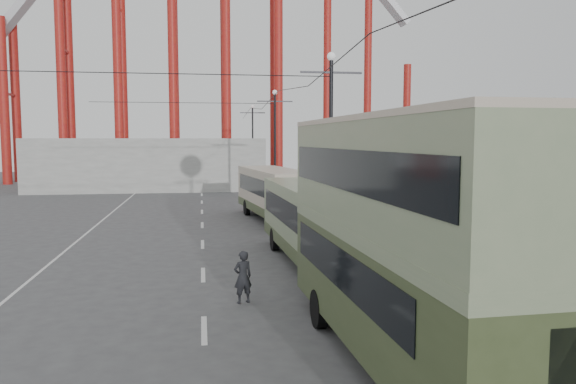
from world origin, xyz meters
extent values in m
cube|color=silver|center=(-1.00, 19.00, 0.01)|extent=(0.15, 82.00, 0.01)
cube|color=silver|center=(5.40, 20.00, 0.01)|extent=(0.12, 120.00, 0.01)
cube|color=silver|center=(-7.00, 20.00, 0.01)|extent=(0.12, 120.00, 0.01)
cylinder|color=black|center=(5.60, 18.00, 4.50)|extent=(0.20, 0.20, 9.00)
cylinder|color=black|center=(5.60, 18.00, 0.25)|extent=(0.44, 0.44, 0.50)
cube|color=black|center=(5.60, 18.00, 8.30)|extent=(3.20, 0.10, 0.10)
sphere|color=white|center=(5.60, 18.00, 9.10)|extent=(0.44, 0.44, 0.44)
cylinder|color=black|center=(5.60, 40.00, 4.50)|extent=(0.20, 0.20, 9.00)
cylinder|color=black|center=(5.60, 40.00, 0.25)|extent=(0.44, 0.44, 0.50)
cube|color=black|center=(5.60, 40.00, 8.30)|extent=(3.20, 0.10, 0.10)
sphere|color=white|center=(5.60, 40.00, 9.10)|extent=(0.44, 0.44, 0.44)
cylinder|color=black|center=(5.60, 62.00, 4.50)|extent=(0.20, 0.20, 9.00)
cylinder|color=black|center=(5.60, 62.00, 0.25)|extent=(0.44, 0.44, 0.50)
cube|color=black|center=(5.60, 62.00, 8.30)|extent=(3.20, 0.10, 0.10)
sphere|color=white|center=(5.60, 62.00, 9.10)|extent=(0.44, 0.44, 0.44)
cylinder|color=maroon|center=(-22.00, 55.00, 9.00)|extent=(1.00, 1.00, 18.00)
cylinder|color=maroon|center=(-22.00, 59.00, 9.00)|extent=(1.00, 1.00, 18.00)
cylinder|color=maroon|center=(-16.00, 55.00, 13.50)|extent=(1.00, 1.00, 27.00)
cylinder|color=maroon|center=(-16.00, 59.00, 13.50)|extent=(1.00, 1.00, 27.00)
cylinder|color=maroon|center=(-10.00, 55.00, 18.00)|extent=(1.00, 1.00, 36.00)
cylinder|color=maroon|center=(-10.00, 59.00, 18.00)|extent=(1.00, 1.00, 36.00)
cylinder|color=maroon|center=(14.00, 56.00, 15.00)|extent=(0.90, 0.90, 30.00)
cylinder|color=maroon|center=(19.00, 56.00, 11.00)|extent=(0.90, 0.90, 22.00)
cylinder|color=maroon|center=(24.00, 56.00, 7.00)|extent=(0.90, 0.90, 14.00)
cube|color=gray|center=(-6.00, 47.00, 2.50)|extent=(22.00, 10.00, 5.00)
cube|color=#354123|center=(3.22, 0.96, 1.66)|extent=(2.86, 10.15, 2.22)
cube|color=black|center=(3.22, 0.96, 2.11)|extent=(2.83, 8.14, 0.91)
cube|color=gray|center=(3.22, 0.96, 2.92)|extent=(2.88, 10.15, 0.30)
cube|color=gray|center=(3.22, 0.96, 4.18)|extent=(2.86, 10.15, 2.22)
cube|color=black|center=(3.22, 0.96, 4.28)|extent=(2.88, 9.55, 0.86)
cube|color=#B9A994|center=(3.22, 0.96, 5.35)|extent=(2.88, 10.15, 0.12)
cylinder|color=black|center=(1.98, 3.73, 0.50)|extent=(0.32, 1.02, 1.01)
cylinder|color=black|center=(4.26, 3.81, 0.50)|extent=(0.32, 1.02, 1.01)
cube|color=gray|center=(3.39, 10.82, 1.74)|extent=(2.87, 11.02, 2.39)
cube|color=black|center=(3.39, 10.82, 2.14)|extent=(2.86, 9.83, 0.94)
cube|color=#354123|center=(3.39, 10.82, 0.80)|extent=(2.90, 11.02, 0.50)
cube|color=gray|center=(3.39, 10.82, 3.01)|extent=(2.89, 11.02, 0.16)
cylinder|color=black|center=(2.16, 13.86, 0.50)|extent=(0.31, 1.00, 0.99)
cylinder|color=black|center=(4.41, 13.94, 0.50)|extent=(0.31, 1.00, 0.99)
cylinder|color=black|center=(2.39, 7.30, 0.50)|extent=(0.31, 1.00, 0.99)
cylinder|color=black|center=(4.64, 7.38, 0.50)|extent=(0.31, 1.00, 0.99)
cube|color=#B9A994|center=(3.34, 23.20, 1.75)|extent=(3.70, 10.25, 2.40)
cube|color=black|center=(3.34, 23.20, 2.15)|extent=(3.59, 9.06, 0.95)
cube|color=#354123|center=(3.34, 23.20, 0.80)|extent=(3.73, 10.25, 0.50)
cube|color=#B9A994|center=(3.34, 23.20, 3.04)|extent=(3.72, 10.25, 0.16)
cylinder|color=black|center=(1.91, 25.65, 0.50)|extent=(0.40, 1.03, 1.00)
cylinder|color=black|center=(4.15, 25.92, 0.50)|extent=(0.40, 1.03, 1.00)
cylinder|color=black|center=(2.58, 20.08, 0.50)|extent=(0.40, 1.03, 1.00)
cylinder|color=black|center=(4.83, 20.35, 0.50)|extent=(0.40, 1.03, 1.00)
imported|color=black|center=(0.17, 6.25, 0.80)|extent=(0.68, 0.56, 1.60)
camera|label=1|loc=(-1.02, -10.26, 4.91)|focal=35.00mm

